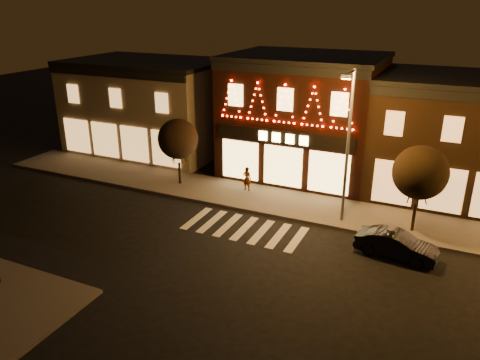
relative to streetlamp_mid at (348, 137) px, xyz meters
The scene contains 10 objects.
ground 9.60m from the streetlamp_mid, 124.38° to the right, with size 120.00×120.00×0.00m, color black.
sidewalk_far 5.75m from the streetlamp_mid, 154.44° to the left, with size 44.00×4.00×0.15m, color #47423D.
building_left 19.10m from the streetlamp_mid, 157.65° to the left, with size 12.20×8.28×7.30m.
building_pulp 8.62m from the streetlamp_mid, 122.57° to the left, with size 10.20×8.34×8.30m.
building_right_a 8.83m from the streetlamp_mid, 56.01° to the left, with size 9.20×8.28×7.50m.
streetlamp_mid is the anchor object (origin of this frame).
tree_left 11.37m from the streetlamp_mid, behind, with size 2.63×2.63×4.40m.
tree_right 4.09m from the streetlamp_mid, ahead, with size 2.80×2.80×4.68m.
dark_sedan 5.96m from the streetlamp_mid, 36.07° to the right, with size 1.34×3.86×1.27m, color black.
pedestrian 8.03m from the streetlamp_mid, 162.90° to the left, with size 0.57×0.38×1.58m, color gray.
Camera 1 is at (9.37, -16.77, 11.64)m, focal length 34.93 mm.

